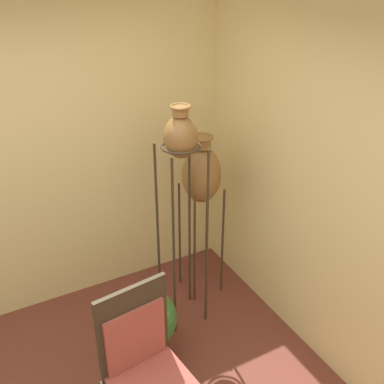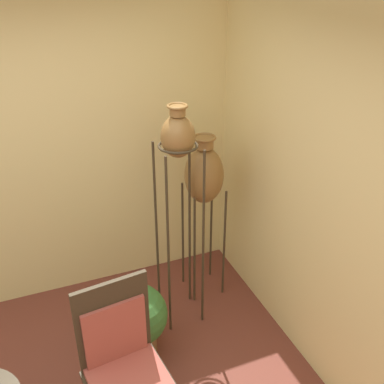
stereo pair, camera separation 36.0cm
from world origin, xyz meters
TOP-DOWN VIEW (x-y plane):
  - wall_back at (0.00, 1.80)m, footprint 7.53×0.06m
  - wall_right at (1.80, 0.00)m, footprint 0.06×7.53m
  - vase_stand_tall at (1.04, 1.02)m, footprint 0.31×0.31m
  - vase_stand_medium at (1.36, 1.28)m, footprint 0.33×0.33m
  - chair at (0.35, 0.16)m, footprint 0.55×0.55m
  - potted_plant at (0.58, 0.74)m, footprint 0.47×0.47m

SIDE VIEW (x-z plane):
  - potted_plant at x=0.58m, z-range 0.03..0.65m
  - chair at x=0.35m, z-range 0.05..1.16m
  - vase_stand_medium at x=1.36m, z-range 0.41..1.93m
  - wall_back at x=0.00m, z-range 0.00..2.70m
  - wall_right at x=1.80m, z-range 0.00..2.70m
  - vase_stand_tall at x=1.04m, z-range 0.63..2.52m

